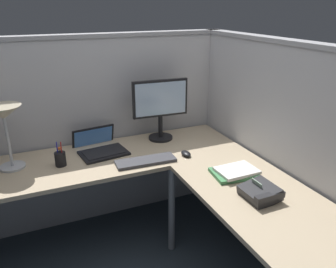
# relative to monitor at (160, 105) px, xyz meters

# --- Properties ---
(ground_plane) EXTENTS (6.80, 6.80, 0.00)m
(ground_plane) POSITION_rel_monitor_xyz_m (-0.27, -0.64, -1.02)
(ground_plane) COLOR #2D3842
(cubicle_wall_back) EXTENTS (2.57, 0.12, 1.58)m
(cubicle_wall_back) POSITION_rel_monitor_xyz_m (-0.64, 0.23, -0.23)
(cubicle_wall_back) COLOR #B2B2B7
(cubicle_wall_back) RESTS_ON ground
(cubicle_wall_right) EXTENTS (0.12, 2.37, 1.58)m
(cubicle_wall_right) POSITION_rel_monitor_xyz_m (0.60, -0.90, -0.23)
(cubicle_wall_right) COLOR #B2B2B7
(cubicle_wall_right) RESTS_ON ground
(desk) EXTENTS (2.35, 2.15, 0.73)m
(desk) POSITION_rel_monitor_xyz_m (-0.42, -0.69, -0.39)
(desk) COLOR tan
(desk) RESTS_ON ground
(monitor) EXTENTS (0.46, 0.20, 0.50)m
(monitor) POSITION_rel_monitor_xyz_m (0.00, 0.00, 0.00)
(monitor) COLOR black
(monitor) RESTS_ON desk
(laptop) EXTENTS (0.39, 0.42, 0.22)m
(laptop) POSITION_rel_monitor_xyz_m (-0.52, -0.02, -0.27)
(laptop) COLOR black
(laptop) RESTS_ON desk
(keyboard) EXTENTS (0.44, 0.16, 0.02)m
(keyboard) POSITION_rel_monitor_xyz_m (-0.27, -0.38, -0.28)
(keyboard) COLOR #38383D
(keyboard) RESTS_ON desk
(computer_mouse) EXTENTS (0.06, 0.10, 0.03)m
(computer_mouse) POSITION_rel_monitor_xyz_m (0.04, -0.39, -0.28)
(computer_mouse) COLOR black
(computer_mouse) RESTS_ON desk
(desk_lamp_dome) EXTENTS (0.24, 0.24, 0.44)m
(desk_lamp_dome) POSITION_rel_monitor_xyz_m (-1.14, -0.09, 0.07)
(desk_lamp_dome) COLOR #B7BABF
(desk_lamp_dome) RESTS_ON desk
(pen_cup) EXTENTS (0.08, 0.08, 0.18)m
(pen_cup) POSITION_rel_monitor_xyz_m (-0.83, -0.19, -0.24)
(pen_cup) COLOR black
(pen_cup) RESTS_ON desk
(office_phone) EXTENTS (0.19, 0.21, 0.11)m
(office_phone) POSITION_rel_monitor_xyz_m (0.17, -1.10, -0.26)
(office_phone) COLOR #232326
(office_phone) RESTS_ON desk
(book_stack) EXTENTS (0.30, 0.24, 0.04)m
(book_stack) POSITION_rel_monitor_xyz_m (0.20, -0.79, -0.27)
(book_stack) COLOR #3F7F4C
(book_stack) RESTS_ON desk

